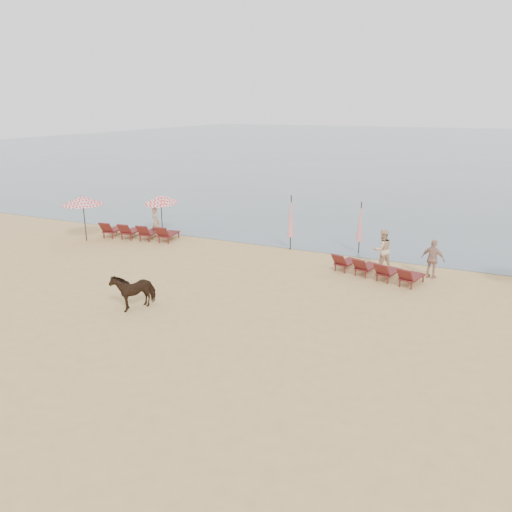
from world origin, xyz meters
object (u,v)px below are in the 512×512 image
(beachgoer_right_b, at_px, (433,259))
(lounger_cluster_right, at_px, (376,269))
(umbrella_closed_right, at_px, (360,222))
(lounger_cluster_left, at_px, (139,231))
(cow, at_px, (134,290))
(beachgoer_left, at_px, (156,222))
(beachgoer_right_a, at_px, (382,250))
(umbrella_open_left_b, at_px, (161,199))
(umbrella_open_left_a, at_px, (83,200))
(umbrella_closed_left, at_px, (291,217))

(beachgoer_right_b, bearing_deg, lounger_cluster_right, 37.79)
(umbrella_closed_right, bearing_deg, lounger_cluster_right, -65.01)
(lounger_cluster_left, distance_m, cow, 9.11)
(umbrella_closed_right, bearing_deg, beachgoer_right_b, -32.04)
(cow, xyz_separation_m, beachgoer_left, (-4.92, 8.09, 0.15))
(lounger_cluster_right, bearing_deg, umbrella_closed_right, 131.09)
(beachgoer_right_b, bearing_deg, beachgoer_left, 10.75)
(beachgoer_right_a, bearing_deg, umbrella_closed_right, -91.60)
(umbrella_open_left_b, distance_m, beachgoer_right_b, 13.78)
(umbrella_open_left_a, height_order, umbrella_open_left_b, umbrella_open_left_a)
(cow, relative_size, beachgoer_right_b, 0.94)
(lounger_cluster_right, height_order, beachgoer_left, beachgoer_left)
(lounger_cluster_left, relative_size, umbrella_open_left_a, 1.72)
(lounger_cluster_left, relative_size, cow, 2.69)
(lounger_cluster_right, height_order, umbrella_closed_right, umbrella_closed_right)
(umbrella_open_left_a, relative_size, umbrella_closed_left, 0.89)
(cow, distance_m, beachgoer_right_a, 10.21)
(lounger_cluster_right, bearing_deg, umbrella_open_left_a, -161.87)
(lounger_cluster_left, distance_m, umbrella_open_left_a, 3.10)
(beachgoer_left, height_order, beachgoer_right_b, beachgoer_right_b)
(umbrella_open_left_a, distance_m, umbrella_open_left_b, 3.83)
(umbrella_open_left_b, bearing_deg, umbrella_closed_right, 28.45)
(umbrella_closed_left, bearing_deg, lounger_cluster_right, -27.35)
(umbrella_open_left_a, height_order, beachgoer_right_b, umbrella_open_left_a)
(cow, bearing_deg, umbrella_closed_left, 98.71)
(lounger_cluster_left, height_order, beachgoer_left, beachgoer_left)
(beachgoer_right_a, bearing_deg, lounger_cluster_left, -36.98)
(umbrella_open_left_b, height_order, beachgoer_left, umbrella_open_left_b)
(umbrella_open_left_b, distance_m, umbrella_closed_right, 10.30)
(lounger_cluster_right, bearing_deg, umbrella_closed_left, 168.75)
(umbrella_closed_left, relative_size, cow, 1.77)
(umbrella_closed_right, xyz_separation_m, beachgoer_right_a, (1.41, -1.88, -0.64))
(umbrella_open_left_b, relative_size, cow, 1.50)
(umbrella_open_left_a, bearing_deg, umbrella_closed_right, 31.10)
(umbrella_open_left_b, xyz_separation_m, beachgoer_right_b, (13.68, -1.22, -1.13))
(umbrella_open_left_a, relative_size, umbrella_open_left_b, 1.04)
(lounger_cluster_right, distance_m, umbrella_closed_left, 5.24)
(umbrella_open_left_b, xyz_separation_m, umbrella_closed_right, (10.25, 0.93, -0.42))
(lounger_cluster_left, xyz_separation_m, beachgoer_right_b, (14.23, 0.04, 0.37))
(lounger_cluster_left, relative_size, umbrella_closed_right, 1.63)
(beachgoer_right_a, bearing_deg, lounger_cluster_right, 52.18)
(cow, bearing_deg, lounger_cluster_right, 66.71)
(beachgoer_right_a, relative_size, beachgoer_right_b, 1.09)
(cow, bearing_deg, umbrella_closed_right, 83.68)
(umbrella_closed_left, bearing_deg, umbrella_open_left_a, -163.96)
(beachgoer_left, bearing_deg, umbrella_open_left_b, -70.58)
(beachgoer_left, bearing_deg, beachgoer_right_a, -157.03)
(lounger_cluster_right, distance_m, beachgoer_right_a, 1.26)
(lounger_cluster_right, distance_m, umbrella_open_left_b, 11.96)
(umbrella_open_left_b, height_order, umbrella_closed_right, umbrella_closed_right)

